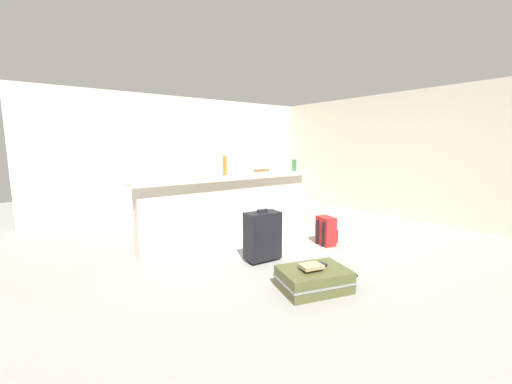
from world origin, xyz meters
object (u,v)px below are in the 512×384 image
object	(u,v)px
bottle_white	(141,172)
dining_chair_near_partition	(285,193)
bottle_green	(294,165)
backpack_red	(326,231)
book_stack	(313,266)
suitcase_flat_olive	(314,279)
suitcase_upright_black	(263,235)
dining_table	(270,183)
dining_chair_far_side	(259,187)
bottle_amber	(225,166)

from	to	relation	value
bottle_white	dining_chair_near_partition	bearing A→B (deg)	12.58
bottle_green	backpack_red	xyz separation A→B (m)	(-0.25, -0.97, -0.91)
dining_chair_near_partition	backpack_red	size ratio (longest dim) A/B	2.21
book_stack	suitcase_flat_olive	bearing A→B (deg)	-56.57
bottle_white	suitcase_flat_olive	size ratio (longest dim) A/B	0.28
dining_chair_near_partition	suitcase_upright_black	bearing A→B (deg)	-138.08
dining_chair_near_partition	bottle_white	bearing A→B (deg)	-167.42
dining_table	dining_chair_far_side	bearing A→B (deg)	79.34
suitcase_upright_black	book_stack	world-z (taller)	suitcase_upright_black
suitcase_flat_olive	bottle_white	bearing A→B (deg)	119.85
bottle_white	dining_table	distance (m)	3.30
bottle_green	backpack_red	size ratio (longest dim) A/B	0.49
bottle_green	suitcase_upright_black	world-z (taller)	bottle_green
suitcase_flat_olive	suitcase_upright_black	size ratio (longest dim) A/B	1.32
bottle_green	book_stack	size ratio (longest dim) A/B	0.60
dining_table	bottle_green	bearing A→B (deg)	-110.00
bottle_amber	dining_chair_far_side	world-z (taller)	bottle_amber
dining_chair_near_partition	suitcase_upright_black	world-z (taller)	dining_chair_near_partition
bottle_green	dining_table	bearing A→B (deg)	70.00
bottle_white	dining_chair_far_side	distance (m)	3.61
bottle_amber	dining_table	size ratio (longest dim) A/B	0.26
bottle_white	suitcase_flat_olive	bearing A→B (deg)	-60.15
dining_chair_near_partition	dining_table	bearing A→B (deg)	85.32
suitcase_upright_black	dining_table	bearing A→B (deg)	49.30
bottle_white	suitcase_flat_olive	world-z (taller)	bottle_white
bottle_green	dining_table	xyz separation A→B (m)	(0.45, 1.22, -0.47)
suitcase_upright_black	dining_chair_near_partition	bearing A→B (deg)	41.92
dining_chair_far_side	suitcase_flat_olive	xyz separation A→B (m)	(-2.02, -3.61, -0.41)
bottle_green	suitcase_flat_olive	distance (m)	2.61
bottle_green	dining_chair_far_side	bearing A→B (deg)	72.58
dining_chair_far_side	suitcase_upright_black	xyz separation A→B (m)	(-1.94, -2.64, -0.19)
dining_table	suitcase_flat_olive	distance (m)	3.71
bottle_amber	backpack_red	bearing A→B (deg)	-44.36
bottle_amber	book_stack	size ratio (longest dim) A/B	0.85
dining_chair_far_side	suitcase_flat_olive	distance (m)	4.16
bottle_white	dining_chair_near_partition	size ratio (longest dim) A/B	0.27
dining_table	bottle_amber	bearing A→B (deg)	-147.55
bottle_amber	backpack_red	size ratio (longest dim) A/B	0.69
dining_table	bottle_white	bearing A→B (deg)	-158.47
bottle_white	dining_chair_far_side	size ratio (longest dim) A/B	0.27
dining_chair_near_partition	suitcase_flat_olive	bearing A→B (deg)	-126.11
suitcase_flat_olive	dining_chair_far_side	bearing A→B (deg)	60.71
suitcase_upright_black	bottle_green	bearing A→B (deg)	33.44
backpack_red	bottle_white	bearing A→B (deg)	156.93
dining_table	dining_chair_far_side	distance (m)	0.51
bottle_amber	book_stack	xyz separation A→B (m)	(-0.16, -1.97, -0.91)
bottle_green	book_stack	distance (m)	2.55
suitcase_flat_olive	backpack_red	size ratio (longest dim) A/B	2.11
dining_chair_near_partition	suitcase_upright_black	size ratio (longest dim) A/B	1.39
bottle_green	backpack_red	bearing A→B (deg)	-104.32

